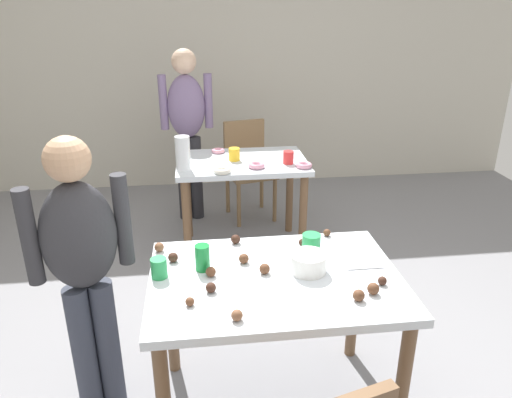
# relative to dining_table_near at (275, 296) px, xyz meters

# --- Properties ---
(ground_plane) EXTENTS (6.40, 6.40, 0.00)m
(ground_plane) POSITION_rel_dining_table_near_xyz_m (-0.04, 0.09, -0.64)
(ground_plane) COLOR gray
(wall_back) EXTENTS (6.40, 0.10, 2.60)m
(wall_back) POSITION_rel_dining_table_near_xyz_m (-0.04, 3.29, 0.66)
(wall_back) COLOR beige
(wall_back) RESTS_ON ground_plane
(dining_table_near) EXTENTS (1.11, 0.78, 0.75)m
(dining_table_near) POSITION_rel_dining_table_near_xyz_m (0.00, 0.00, 0.00)
(dining_table_near) COLOR silver
(dining_table_near) RESTS_ON ground_plane
(dining_table_far) EXTENTS (0.98, 0.66, 0.75)m
(dining_table_far) POSITION_rel_dining_table_near_xyz_m (0.01, 1.68, -0.02)
(dining_table_far) COLOR silver
(dining_table_far) RESTS_ON ground_plane
(chair_far_table) EXTENTS (0.48, 0.48, 0.87)m
(chair_far_table) POSITION_rel_dining_table_near_xyz_m (0.13, 2.37, -0.15)
(chair_far_table) COLOR olive
(chair_far_table) RESTS_ON ground_plane
(person_girl_near) EXTENTS (0.45, 0.30, 1.39)m
(person_girl_near) POSITION_rel_dining_table_near_xyz_m (-0.84, 0.10, 0.18)
(person_girl_near) COLOR #383D4C
(person_girl_near) RESTS_ON ground_plane
(person_adult_far) EXTENTS (0.45, 0.22, 1.51)m
(person_adult_far) POSITION_rel_dining_table_near_xyz_m (-0.40, 2.34, 0.26)
(person_adult_far) COLOR #28282D
(person_adult_far) RESTS_ON ground_plane
(mixing_bowl) EXTENTS (0.16, 0.16, 0.09)m
(mixing_bowl) POSITION_rel_dining_table_near_xyz_m (0.15, 0.02, 0.15)
(mixing_bowl) COLOR white
(mixing_bowl) RESTS_ON dining_table_near
(soda_can) EXTENTS (0.07, 0.07, 0.12)m
(soda_can) POSITION_rel_dining_table_near_xyz_m (-0.32, 0.10, 0.17)
(soda_can) COLOR #198438
(soda_can) RESTS_ON dining_table_near
(fork_near) EXTENTS (0.17, 0.02, 0.01)m
(fork_near) POSITION_rel_dining_table_near_xyz_m (0.42, 0.01, 0.11)
(fork_near) COLOR silver
(fork_near) RESTS_ON dining_table_near
(cup_near_0) EXTENTS (0.07, 0.07, 0.09)m
(cup_near_0) POSITION_rel_dining_table_near_xyz_m (-0.51, 0.06, 0.15)
(cup_near_0) COLOR green
(cup_near_0) RESTS_ON dining_table_near
(cup_near_1) EXTENTS (0.09, 0.09, 0.10)m
(cup_near_1) POSITION_rel_dining_table_near_xyz_m (0.20, 0.18, 0.16)
(cup_near_1) COLOR green
(cup_near_1) RESTS_ON dining_table_near
(cake_ball_0) EXTENTS (0.04, 0.04, 0.04)m
(cake_ball_0) POSITION_rel_dining_table_near_xyz_m (0.44, -0.13, 0.12)
(cake_ball_0) COLOR #3D2319
(cake_ball_0) RESTS_ON dining_table_near
(cake_ball_1) EXTENTS (0.05, 0.05, 0.05)m
(cake_ball_1) POSITION_rel_dining_table_near_xyz_m (-0.52, 0.29, 0.13)
(cake_ball_1) COLOR brown
(cake_ball_1) RESTS_ON dining_table_near
(cake_ball_2) EXTENTS (0.05, 0.05, 0.05)m
(cake_ball_2) POSITION_rel_dining_table_near_xyz_m (-0.13, 0.13, 0.13)
(cake_ball_2) COLOR brown
(cake_ball_2) RESTS_ON dining_table_near
(cake_ball_3) EXTENTS (0.05, 0.05, 0.05)m
(cake_ball_3) POSITION_rel_dining_table_near_xyz_m (-0.04, 0.03, 0.13)
(cake_ball_3) COLOR brown
(cake_ball_3) RESTS_ON dining_table_near
(cake_ball_4) EXTENTS (0.04, 0.04, 0.04)m
(cake_ball_4) POSITION_rel_dining_table_near_xyz_m (0.33, 0.36, 0.12)
(cake_ball_4) COLOR brown
(cake_ball_4) RESTS_ON dining_table_near
(cake_ball_5) EXTENTS (0.05, 0.05, 0.05)m
(cake_ball_5) POSITION_rel_dining_table_near_xyz_m (-0.28, 0.03, 0.13)
(cake_ball_5) COLOR brown
(cake_ball_5) RESTS_ON dining_table_near
(cake_ball_6) EXTENTS (0.05, 0.05, 0.05)m
(cake_ball_6) POSITION_rel_dining_table_near_xyz_m (0.31, -0.23, 0.13)
(cake_ball_6) COLOR brown
(cake_ball_6) RESTS_ON dining_table_near
(cake_ball_7) EXTENTS (0.05, 0.05, 0.05)m
(cake_ball_7) POSITION_rel_dining_table_near_xyz_m (0.38, -0.19, 0.13)
(cake_ball_7) COLOR brown
(cake_ball_7) RESTS_ON dining_table_near
(cake_ball_8) EXTENTS (0.05, 0.05, 0.05)m
(cake_ball_8) POSITION_rel_dining_table_near_xyz_m (-0.45, 0.18, 0.13)
(cake_ball_8) COLOR #3D2319
(cake_ball_8) RESTS_ON dining_table_near
(cake_ball_9) EXTENTS (0.04, 0.04, 0.04)m
(cake_ball_9) POSITION_rel_dining_table_near_xyz_m (-0.38, -0.18, 0.12)
(cake_ball_9) COLOR brown
(cake_ball_9) RESTS_ON dining_table_near
(cake_ball_10) EXTENTS (0.04, 0.04, 0.04)m
(cake_ball_10) POSITION_rel_dining_table_near_xyz_m (0.18, 0.27, 0.12)
(cake_ball_10) COLOR #3D2319
(cake_ball_10) RESTS_ON dining_table_near
(cake_ball_11) EXTENTS (0.05, 0.05, 0.05)m
(cake_ball_11) POSITION_rel_dining_table_near_xyz_m (-0.15, 0.33, 0.13)
(cake_ball_11) COLOR #3D2319
(cake_ball_11) RESTS_ON dining_table_near
(cake_ball_12) EXTENTS (0.04, 0.04, 0.04)m
(cake_ball_12) POSITION_rel_dining_table_near_xyz_m (-0.29, -0.09, 0.13)
(cake_ball_12) COLOR #3D2319
(cake_ball_12) RESTS_ON dining_table_near
(cake_ball_13) EXTENTS (0.05, 0.05, 0.05)m
(cake_ball_13) POSITION_rel_dining_table_near_xyz_m (-0.20, -0.30, 0.13)
(cake_ball_13) COLOR brown
(cake_ball_13) RESTS_ON dining_table_near
(pitcher_far) EXTENTS (0.11, 0.11, 0.25)m
(pitcher_far) POSITION_rel_dining_table_near_xyz_m (-0.42, 1.51, 0.23)
(pitcher_far) COLOR white
(pitcher_far) RESTS_ON dining_table_far
(cup_far_0) EXTENTS (0.08, 0.08, 0.09)m
(cup_far_0) POSITION_rel_dining_table_near_xyz_m (0.35, 1.56, 0.15)
(cup_far_0) COLOR red
(cup_far_0) RESTS_ON dining_table_far
(cup_far_1) EXTENTS (0.08, 0.08, 0.10)m
(cup_far_1) POSITION_rel_dining_table_near_xyz_m (-0.04, 1.69, 0.15)
(cup_far_1) COLOR yellow
(cup_far_1) RESTS_ON dining_table_far
(donut_far_0) EXTENTS (0.13, 0.13, 0.04)m
(donut_far_0) POSITION_rel_dining_table_near_xyz_m (-0.15, 1.41, 0.12)
(donut_far_0) COLOR white
(donut_far_0) RESTS_ON dining_table_far
(donut_far_1) EXTENTS (0.12, 0.12, 0.04)m
(donut_far_1) POSITION_rel_dining_table_near_xyz_m (0.44, 1.45, 0.12)
(donut_far_1) COLOR pink
(donut_far_1) RESTS_ON dining_table_far
(donut_far_2) EXTENTS (0.10, 0.10, 0.03)m
(donut_far_2) POSITION_rel_dining_table_near_xyz_m (-0.16, 1.90, 0.12)
(donut_far_2) COLOR pink
(donut_far_2) RESTS_ON dining_table_far
(donut_far_3) EXTENTS (0.12, 0.12, 0.04)m
(donut_far_3) POSITION_rel_dining_table_near_xyz_m (0.10, 1.49, 0.12)
(donut_far_3) COLOR pink
(donut_far_3) RESTS_ON dining_table_far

